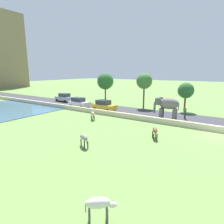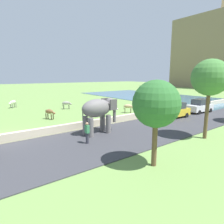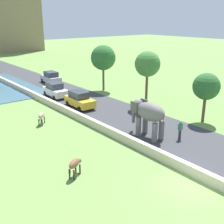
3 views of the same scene
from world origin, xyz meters
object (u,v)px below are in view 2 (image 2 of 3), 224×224
at_px(car_yellow, 174,110).
at_px(cow_tan, 128,107).
at_px(car_white, 200,106).
at_px(elephant, 99,110).
at_px(cow_brown, 50,112).
at_px(cow_grey, 66,103).
at_px(person_beside_elephant, 87,132).
at_px(cow_white, 13,102).

xyz_separation_m(car_yellow, cow_tan, (-5.55, -2.14, -0.06)).
relative_size(car_white, cow_tan, 3.21).
height_order(elephant, cow_tan, elephant).
distance_m(car_yellow, cow_brown, 14.20).
relative_size(elephant, cow_grey, 2.51).
height_order(car_yellow, cow_brown, car_yellow).
distance_m(cow_grey, cow_brown, 6.84).
height_order(elephant, cow_grey, elephant).
bearing_deg(person_beside_elephant, cow_tan, 124.90).
bearing_deg(cow_brown, cow_grey, 140.80).
bearing_deg(elephant, car_white, 89.96).
height_order(cow_brown, cow_tan, same).
bearing_deg(elephant, cow_tan, 124.12).
xyz_separation_m(elephant, person_beside_elephant, (1.60, -2.06, -1.16)).
distance_m(cow_grey, cow_white, 8.52).
relative_size(cow_brown, cow_white, 1.07).
bearing_deg(person_beside_elephant, car_white, 95.07).
distance_m(car_white, cow_brown, 19.04).
xyz_separation_m(person_beside_elephant, cow_grey, (-14.83, 4.93, -0.04)).
bearing_deg(person_beside_elephant, elephant, 127.85).
height_order(car_yellow, cow_grey, car_yellow).
height_order(cow_grey, cow_white, same).
distance_m(elephant, car_white, 15.90).
bearing_deg(cow_grey, car_yellow, 29.33).
height_order(person_beside_elephant, cow_brown, person_beside_elephant).
relative_size(car_yellow, cow_white, 3.16).
relative_size(cow_brown, cow_tan, 1.08).
relative_size(car_white, cow_white, 3.17).
relative_size(cow_grey, cow_tan, 1.10).
height_order(person_beside_elephant, cow_white, person_beside_elephant).
xyz_separation_m(person_beside_elephant, cow_white, (-20.75, -1.19, -0.04)).
bearing_deg(cow_grey, cow_white, -133.97).
height_order(elephant, car_yellow, elephant).
distance_m(cow_tan, cow_white, 17.77).
distance_m(cow_brown, cow_tan, 9.92).
relative_size(car_yellow, cow_tan, 3.20).
xyz_separation_m(cow_brown, cow_white, (-11.22, -1.80, 0.00)).
height_order(car_white, car_yellow, same).
distance_m(car_white, cow_tan, 9.48).
relative_size(person_beside_elephant, car_white, 0.40).
relative_size(car_white, cow_grey, 2.93).
bearing_deg(cow_tan, car_white, 54.15).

